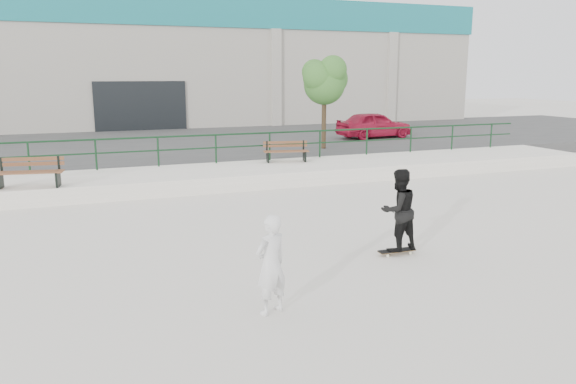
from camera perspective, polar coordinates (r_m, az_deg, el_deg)
name	(u,v)px	position (r m, az deg, el deg)	size (l,w,h in m)	color
ground	(312,286)	(9.81, 2.45, -9.51)	(120.00, 120.00, 0.00)	silver
ledge	(196,178)	(18.54, -9.31, 1.39)	(30.00, 3.00, 0.50)	silver
parking_strip	(158,147)	(26.83, -13.08, 4.46)	(60.00, 14.00, 0.50)	#3D3D3D
railing	(187,143)	(19.66, -10.19, 4.88)	(28.00, 0.06, 1.03)	#14381D
commercial_building	(124,59)	(40.54, -16.28, 12.84)	(44.20, 16.33, 8.00)	#B1A99F
bench_left	(29,173)	(17.09, -24.80, 1.81)	(1.87, 0.82, 0.83)	brown
bench_right	(286,151)	(20.12, -0.21, 4.14)	(1.66, 0.78, 0.74)	brown
tree	(325,79)	(23.69, 3.77, 11.37)	(2.16, 1.92, 3.83)	#413420
red_car	(374,125)	(28.04, 8.73, 6.77)	(1.52, 3.78, 1.29)	#AE1534
skateboard	(397,251)	(11.62, 10.99, -5.89)	(0.78, 0.23, 0.09)	black
standing_skater	(398,210)	(11.40, 11.16, -1.81)	(0.81, 0.63, 1.66)	black
seated_skater	(271,265)	(8.50, -1.75, -7.37)	(0.57, 0.37, 1.55)	white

